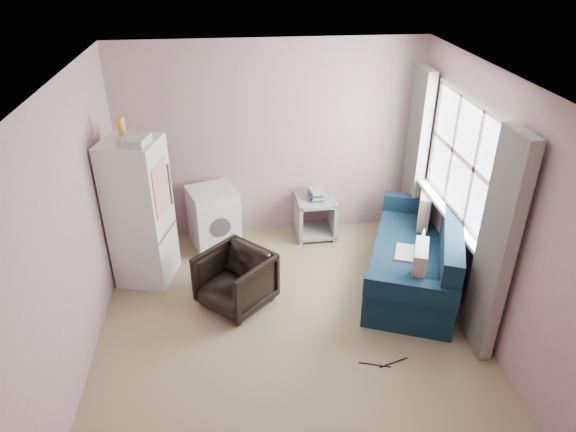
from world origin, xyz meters
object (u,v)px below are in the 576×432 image
at_px(washing_machine, 214,217).
at_px(side_table, 315,214).
at_px(armchair, 235,278).
at_px(fridge, 140,212).
at_px(sofa, 420,258).

bearing_deg(washing_machine, side_table, -14.89).
height_order(armchair, fridge, fridge).
bearing_deg(side_table, armchair, -128.50).
bearing_deg(sofa, washing_machine, 176.70).
bearing_deg(armchair, sofa, 49.72).
bearing_deg(side_table, washing_machine, -176.18).
xyz_separation_m(washing_machine, side_table, (1.31, 0.09, -0.09)).
height_order(fridge, side_table, fridge).
bearing_deg(armchair, fridge, -167.18).
xyz_separation_m(armchair, washing_machine, (-0.25, 1.25, 0.06)).
bearing_deg(sofa, side_table, 152.40).
height_order(armchair, washing_machine, washing_machine).
bearing_deg(washing_machine, sofa, -43.70).
height_order(armchair, sofa, sofa).
bearing_deg(side_table, sofa, -49.29).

